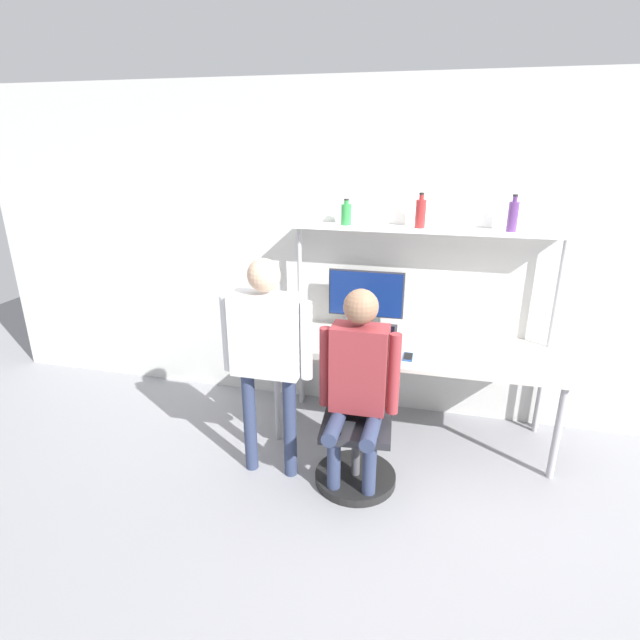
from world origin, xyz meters
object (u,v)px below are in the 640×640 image
(monitor, at_px, (366,297))
(bottle_green, at_px, (346,214))
(bottle_purple, at_px, (513,216))
(bottle_red, at_px, (421,213))
(person_standing, at_px, (267,343))
(laptop, at_px, (374,345))
(office_chair, at_px, (357,443))
(cell_phone, at_px, (408,357))
(person_seated, at_px, (358,376))

(monitor, height_order, bottle_green, bottle_green)
(bottle_purple, relative_size, bottle_red, 1.02)
(bottle_red, bearing_deg, person_standing, -131.31)
(laptop, height_order, bottle_purple, bottle_purple)
(office_chair, bearing_deg, bottle_red, 73.24)
(monitor, xyz_separation_m, bottle_red, (0.39, 0.02, 0.68))
(laptop, bearing_deg, monitor, 108.24)
(cell_phone, bearing_deg, bottle_green, 140.76)
(monitor, bearing_deg, person_seated, -83.46)
(person_seated, xyz_separation_m, bottle_green, (-0.29, 0.98, 0.88))
(person_standing, distance_m, bottle_red, 1.53)
(cell_phone, distance_m, person_seated, 0.59)
(office_chair, relative_size, person_seated, 0.67)
(monitor, height_order, bottle_purple, bottle_purple)
(bottle_purple, bearing_deg, bottle_green, -180.00)
(office_chair, xyz_separation_m, bottle_purple, (0.93, 0.93, 1.44))
(person_seated, bearing_deg, cell_phone, 61.66)
(monitor, xyz_separation_m, bottle_purple, (1.04, 0.02, 0.68))
(laptop, bearing_deg, office_chair, -93.53)
(person_standing, xyz_separation_m, bottle_purple, (1.54, 1.01, 0.74))
(bottle_green, bearing_deg, laptop, -54.25)
(person_seated, relative_size, bottle_red, 5.34)
(monitor, height_order, bottle_red, bottle_red)
(person_seated, distance_m, bottle_green, 1.35)
(monitor, relative_size, cell_phone, 4.07)
(bottle_red, bearing_deg, person_seated, -105.78)
(laptop, height_order, person_seated, person_seated)
(monitor, bearing_deg, bottle_purple, 1.02)
(bottle_purple, distance_m, bottle_green, 1.22)
(laptop, relative_size, bottle_red, 1.21)
(person_seated, xyz_separation_m, person_standing, (-0.61, -0.02, 0.17))
(monitor, bearing_deg, cell_phone, -48.69)
(person_standing, bearing_deg, bottle_red, 48.69)
(cell_phone, xyz_separation_m, bottle_red, (-0.00, 0.46, 0.97))
(laptop, bearing_deg, bottle_purple, 25.80)
(bottle_green, distance_m, bottle_red, 0.57)
(person_standing, height_order, bottle_red, bottle_red)
(office_chair, xyz_separation_m, person_seated, (0.00, -0.05, 0.53))
(monitor, height_order, laptop, monitor)
(office_chair, distance_m, bottle_green, 1.72)
(cell_phone, relative_size, person_seated, 0.11)
(office_chair, height_order, bottle_green, bottle_green)
(person_seated, distance_m, bottle_purple, 1.63)
(cell_phone, distance_m, person_standing, 1.07)
(cell_phone, relative_size, bottle_red, 0.58)
(person_standing, distance_m, bottle_green, 1.27)
(cell_phone, xyz_separation_m, office_chair, (-0.28, -0.47, -0.47))
(bottle_green, bearing_deg, cell_phone, -39.24)
(monitor, bearing_deg, bottle_green, 173.99)
(bottle_green, xyz_separation_m, bottle_red, (0.56, 0.00, 0.03))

